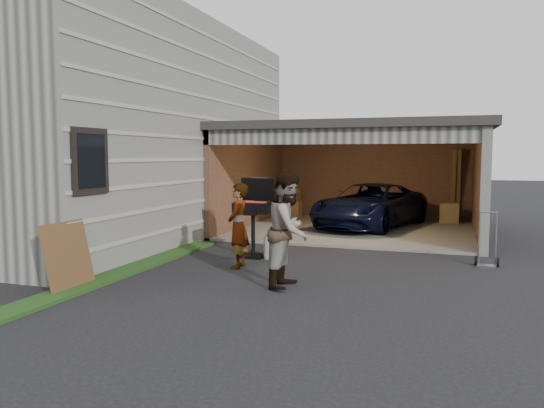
{
  "coord_description": "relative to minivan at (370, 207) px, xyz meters",
  "views": [
    {
      "loc": [
        3.22,
        -8.19,
        2.1
      ],
      "look_at": [
        -0.07,
        1.52,
        1.15
      ],
      "focal_mm": 35.0,
      "sensor_mm": 36.0,
      "label": 1
    }
  ],
  "objects": [
    {
      "name": "woman",
      "position": [
        -1.56,
        -6.05,
        0.18
      ],
      "size": [
        0.43,
        0.61,
        1.58
      ],
      "primitive_type": "imported",
      "rotation": [
        0.0,
        0.0,
        -1.48
      ],
      "color": "silver",
      "rests_on": "ground"
    },
    {
      "name": "ground",
      "position": [
        -1.06,
        -6.9,
        -0.61
      ],
      "size": [
        80.0,
        80.0,
        0.0
      ],
      "primitive_type": "plane",
      "color": "black",
      "rests_on": "ground"
    },
    {
      "name": "garage",
      "position": [
        -0.3,
        -0.11,
        1.25
      ],
      "size": [
        6.8,
        6.3,
        2.9
      ],
      "color": "#605E59",
      "rests_on": "ground"
    },
    {
      "name": "man",
      "position": [
        -0.26,
        -7.1,
        0.3
      ],
      "size": [
        0.73,
        0.91,
        1.83
      ],
      "primitive_type": "imported",
      "rotation": [
        0.0,
        0.0,
        1.53
      ],
      "color": "#421F1A",
      "rests_on": "ground"
    },
    {
      "name": "groundcover_strip",
      "position": [
        -3.31,
        -7.9,
        -0.58
      ],
      "size": [
        0.5,
        8.0,
        0.06
      ],
      "primitive_type": "cube",
      "color": "#193814",
      "rests_on": "ground"
    },
    {
      "name": "minivan",
      "position": [
        0.0,
        0.0,
        0.0
      ],
      "size": [
        3.16,
        4.81,
        1.23
      ],
      "primitive_type": "imported",
      "rotation": [
        0.0,
        0.0,
        -0.27
      ],
      "color": "black",
      "rests_on": "ground"
    },
    {
      "name": "house",
      "position": [
        -7.06,
        -2.9,
        2.14
      ],
      "size": [
        7.0,
        11.0,
        5.5
      ],
      "primitive_type": "cube",
      "color": "#474744",
      "rests_on": "ground"
    },
    {
      "name": "plywood_panel",
      "position": [
        -3.46,
        -8.4,
        -0.08
      ],
      "size": [
        0.27,
        0.96,
        1.06
      ],
      "primitive_type": "cube",
      "rotation": [
        0.0,
        -0.21,
        0.0
      ],
      "color": "brown",
      "rests_on": "ground"
    },
    {
      "name": "propane_tank",
      "position": [
        -1.27,
        -5.01,
        -0.39
      ],
      "size": [
        0.4,
        0.4,
        0.45
      ],
      "primitive_type": "cylinder",
      "rotation": [
        0.0,
        0.0,
        0.39
      ],
      "color": "silver",
      "rests_on": "ground"
    },
    {
      "name": "bbq_grill",
      "position": [
        -1.66,
        -4.97,
        0.35
      ],
      "size": [
        0.73,
        0.64,
        1.62
      ],
      "color": "black",
      "rests_on": "ground"
    },
    {
      "name": "hand_truck",
      "position": [
        2.84,
        -4.44,
        -0.41
      ],
      "size": [
        0.44,
        0.35,
        1.05
      ],
      "rotation": [
        0.0,
        0.0,
        -0.1
      ],
      "color": "slate",
      "rests_on": "ground"
    }
  ]
}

